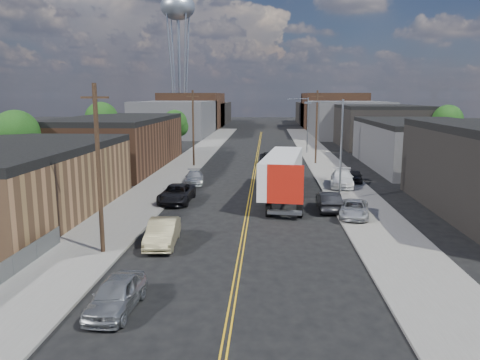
# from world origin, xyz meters

# --- Properties ---
(ground) EXTENTS (260.00, 260.00, 0.00)m
(ground) POSITION_xyz_m (0.00, 60.00, 0.00)
(ground) COLOR black
(ground) RESTS_ON ground
(centerline) EXTENTS (0.32, 120.00, 0.01)m
(centerline) POSITION_xyz_m (0.00, 45.00, 0.01)
(centerline) COLOR gold
(centerline) RESTS_ON ground
(sidewalk_left) EXTENTS (5.00, 140.00, 0.15)m
(sidewalk_left) POSITION_xyz_m (-9.50, 45.00, 0.07)
(sidewalk_left) COLOR slate
(sidewalk_left) RESTS_ON ground
(sidewalk_right) EXTENTS (5.00, 140.00, 0.15)m
(sidewalk_right) POSITION_xyz_m (9.50, 45.00, 0.07)
(sidewalk_right) COLOR slate
(sidewalk_right) RESTS_ON ground
(warehouse_tan) EXTENTS (12.00, 22.00, 5.60)m
(warehouse_tan) POSITION_xyz_m (-18.00, 18.00, 2.80)
(warehouse_tan) COLOR brown
(warehouse_tan) RESTS_ON ground
(warehouse_brown) EXTENTS (12.00, 26.00, 6.60)m
(warehouse_brown) POSITION_xyz_m (-18.00, 44.00, 3.30)
(warehouse_brown) COLOR #4A2D1D
(warehouse_brown) RESTS_ON ground
(industrial_right_b) EXTENTS (14.00, 24.00, 6.10)m
(industrial_right_b) POSITION_xyz_m (22.00, 46.00, 3.05)
(industrial_right_b) COLOR #3C3C3E
(industrial_right_b) RESTS_ON ground
(industrial_right_c) EXTENTS (14.00, 22.00, 7.60)m
(industrial_right_c) POSITION_xyz_m (22.00, 72.00, 3.80)
(industrial_right_c) COLOR black
(industrial_right_c) RESTS_ON ground
(skyline_left_a) EXTENTS (16.00, 30.00, 8.00)m
(skyline_left_a) POSITION_xyz_m (-20.00, 95.00, 4.00)
(skyline_left_a) COLOR #3C3C3E
(skyline_left_a) RESTS_ON ground
(skyline_right_a) EXTENTS (16.00, 30.00, 8.00)m
(skyline_right_a) POSITION_xyz_m (20.00, 95.00, 4.00)
(skyline_right_a) COLOR #3C3C3E
(skyline_right_a) RESTS_ON ground
(skyline_left_b) EXTENTS (16.00, 26.00, 10.00)m
(skyline_left_b) POSITION_xyz_m (-20.00, 120.00, 5.00)
(skyline_left_b) COLOR #4A2D1D
(skyline_left_b) RESTS_ON ground
(skyline_right_b) EXTENTS (16.00, 26.00, 10.00)m
(skyline_right_b) POSITION_xyz_m (20.00, 120.00, 5.00)
(skyline_right_b) COLOR #4A2D1D
(skyline_right_b) RESTS_ON ground
(skyline_left_c) EXTENTS (16.00, 40.00, 7.00)m
(skyline_left_c) POSITION_xyz_m (-20.00, 140.00, 3.50)
(skyline_left_c) COLOR black
(skyline_left_c) RESTS_ON ground
(skyline_right_c) EXTENTS (16.00, 40.00, 7.00)m
(skyline_right_c) POSITION_xyz_m (20.00, 140.00, 3.50)
(skyline_right_c) COLOR black
(skyline_right_c) RESTS_ON ground
(water_tower) EXTENTS (9.00, 9.00, 36.90)m
(water_tower) POSITION_xyz_m (-22.00, 110.00, 30.65)
(water_tower) COLOR gray
(water_tower) RESTS_ON ground
(streetlight_near) EXTENTS (3.39, 0.25, 9.00)m
(streetlight_near) POSITION_xyz_m (7.60, 25.00, 5.33)
(streetlight_near) COLOR gray
(streetlight_near) RESTS_ON ground
(streetlight_far) EXTENTS (3.39, 0.25, 9.00)m
(streetlight_far) POSITION_xyz_m (7.60, 60.00, 5.33)
(streetlight_far) COLOR gray
(streetlight_far) RESTS_ON ground
(utility_pole_left_near) EXTENTS (1.60, 0.26, 10.00)m
(utility_pole_left_near) POSITION_xyz_m (-8.20, 10.00, 5.14)
(utility_pole_left_near) COLOR black
(utility_pole_left_near) RESTS_ON ground
(utility_pole_left_far) EXTENTS (1.60, 0.26, 10.00)m
(utility_pole_left_far) POSITION_xyz_m (-8.20, 45.00, 5.14)
(utility_pole_left_far) COLOR black
(utility_pole_left_far) RESTS_ON ground
(utility_pole_right) EXTENTS (1.60, 0.26, 10.00)m
(utility_pole_right) POSITION_xyz_m (8.20, 48.00, 5.14)
(utility_pole_right) COLOR black
(utility_pole_right) RESTS_ON ground
(tree_left_near) EXTENTS (4.85, 4.76, 7.91)m
(tree_left_near) POSITION_xyz_m (-23.94, 30.00, 5.18)
(tree_left_near) COLOR black
(tree_left_near) RESTS_ON ground
(tree_left_mid) EXTENTS (5.10, 5.04, 8.37)m
(tree_left_mid) POSITION_xyz_m (-23.94, 55.00, 5.48)
(tree_left_mid) COLOR black
(tree_left_mid) RESTS_ON ground
(tree_left_far) EXTENTS (4.35, 4.20, 6.97)m
(tree_left_far) POSITION_xyz_m (-13.94, 62.00, 4.57)
(tree_left_far) COLOR black
(tree_left_far) RESTS_ON ground
(tree_right_far) EXTENTS (4.85, 4.76, 7.91)m
(tree_right_far) POSITION_xyz_m (30.06, 60.00, 5.18)
(tree_right_far) COLOR black
(tree_right_far) RESTS_ON ground
(semi_truck) EXTENTS (4.30, 16.43, 4.23)m
(semi_truck) POSITION_xyz_m (2.90, 26.34, 2.41)
(semi_truck) COLOR silver
(semi_truck) RESTS_ON ground
(car_left_a) EXTENTS (1.96, 4.46, 1.49)m
(car_left_a) POSITION_xyz_m (-5.00, 2.66, 0.75)
(car_left_a) COLOR #9B9E9F
(car_left_a) RESTS_ON ground
(car_left_b) EXTENTS (2.04, 5.05, 1.63)m
(car_left_b) POSITION_xyz_m (-5.00, 11.82, 0.81)
(car_left_b) COLOR #978C63
(car_left_b) RESTS_ON ground
(car_left_c) EXTENTS (2.73, 5.74, 1.58)m
(car_left_c) POSITION_xyz_m (-6.40, 23.69, 0.79)
(car_left_c) COLOR black
(car_left_c) RESTS_ON ground
(car_left_d) EXTENTS (2.42, 4.86, 1.36)m
(car_left_d) POSITION_xyz_m (-6.21, 32.52, 0.68)
(car_left_d) COLOR #AFB2B4
(car_left_d) RESTS_ON ground
(car_right_oncoming) EXTENTS (1.70, 4.82, 1.58)m
(car_right_oncoming) POSITION_xyz_m (6.60, 21.58, 0.79)
(car_right_oncoming) COLOR black
(car_right_oncoming) RESTS_ON ground
(car_right_lot_a) EXTENTS (2.94, 4.94, 1.29)m
(car_right_lot_a) POSITION_xyz_m (8.20, 19.00, 0.79)
(car_right_lot_a) COLOR silver
(car_right_lot_a) RESTS_ON sidewalk_right
(car_right_lot_b) EXTENTS (2.99, 5.84, 1.62)m
(car_right_lot_b) POSITION_xyz_m (9.19, 31.37, 0.96)
(car_right_lot_b) COLOR white
(car_right_lot_b) RESTS_ON sidewalk_right
(car_right_lot_c) EXTENTS (2.00, 3.90, 1.27)m
(car_right_lot_c) POSITION_xyz_m (11.00, 34.00, 0.79)
(car_right_lot_c) COLOR black
(car_right_lot_c) RESTS_ON sidewalk_right
(car_ahead_truck) EXTENTS (2.72, 5.77, 1.60)m
(car_ahead_truck) POSITION_xyz_m (1.82, 47.54, 0.80)
(car_ahead_truck) COLOR black
(car_ahead_truck) RESTS_ON ground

